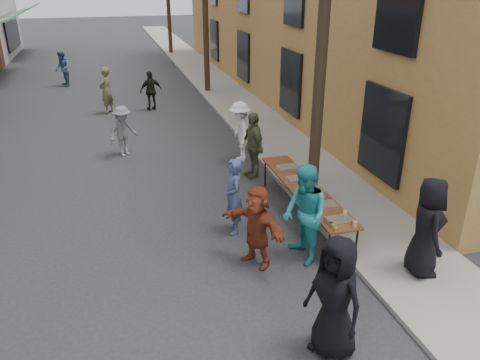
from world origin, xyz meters
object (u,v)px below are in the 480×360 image
serving_table (305,189)px  guest_front_c (305,215)px  catering_tray_sausage (339,220)px  server (427,227)px  guest_front_a (335,298)px  utility_pole_near (325,6)px

serving_table → guest_front_c: bearing=-113.8°
catering_tray_sausage → server: (1.16, -1.03, 0.24)m
server → serving_table: bearing=40.3°
guest_front_c → catering_tray_sausage: bearing=81.3°
serving_table → guest_front_a: guest_front_a is taller
guest_front_a → guest_front_c: (0.54, 2.36, 0.03)m
utility_pole_near → guest_front_a: (-1.74, -4.62, -3.55)m
utility_pole_near → server: size_ratio=4.85×
guest_front_a → guest_front_c: size_ratio=0.97×
serving_table → catering_tray_sausage: catering_tray_sausage is taller
serving_table → catering_tray_sausage: size_ratio=8.00×
serving_table → catering_tray_sausage: (-0.00, -1.65, 0.08)m
utility_pole_near → server: 4.88m
catering_tray_sausage → guest_front_c: bearing=174.6°
server → catering_tray_sausage: bearing=65.3°
utility_pole_near → server: utility_pole_near is taller
serving_table → utility_pole_near: bearing=53.7°
guest_front_a → server: 2.71m
catering_tray_sausage → server: server is taller
utility_pole_near → server: (0.66, -3.36, -3.47)m
serving_table → guest_front_a: 4.14m
serving_table → catering_tray_sausage: 1.65m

